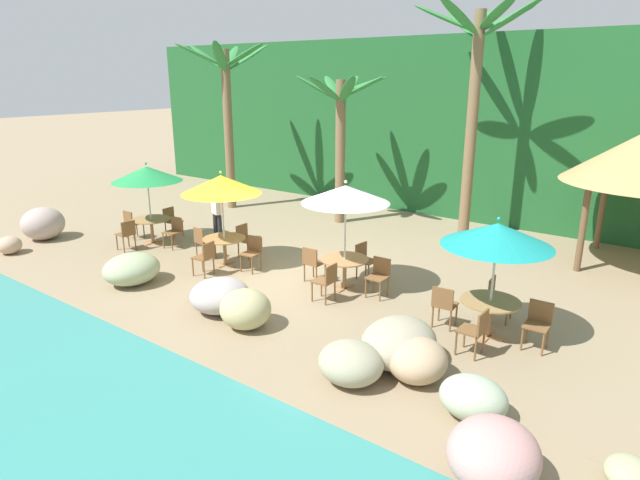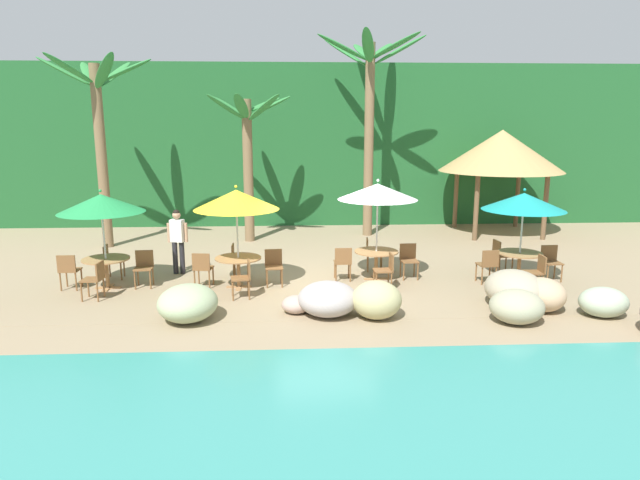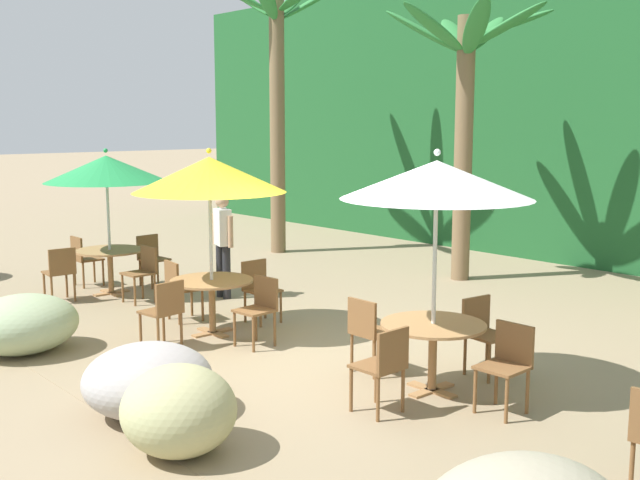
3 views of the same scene
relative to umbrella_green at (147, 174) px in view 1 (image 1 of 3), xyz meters
name	(u,v)px [view 1 (image 1 of 3)]	position (x,y,z in m)	size (l,w,h in m)	color
ground_plane	(293,281)	(5.23, 0.12, -2.05)	(120.00, 120.00, 0.00)	#937F60
terrace_deck	(293,280)	(5.23, 0.12, -2.05)	(18.00, 5.20, 0.01)	#937F60
foliage_backdrop	(455,127)	(5.23, 9.12, 0.95)	(28.00, 2.40, 6.00)	#1E5628
rock_seawall	(271,325)	(6.95, -2.57, -1.67)	(17.33, 3.48, 0.97)	#A19287
umbrella_green	(147,174)	(0.00, 0.00, 0.00)	(1.98, 1.98, 2.38)	silver
dining_table_green	(151,223)	(0.00, 0.00, -1.44)	(1.10, 1.10, 0.74)	#A37547
chair_green_seaward	(174,230)	(0.84, 0.14, -1.54)	(0.44, 0.45, 0.87)	brown
chair_green_inland	(171,220)	(-0.16, 0.84, -1.54)	(0.46, 0.45, 0.87)	brown
chair_green_left	(132,222)	(-0.85, -0.08, -1.54)	(0.42, 0.43, 0.87)	brown
chair_green_right	(127,233)	(0.03, -0.85, -1.54)	(0.45, 0.45, 0.87)	brown
umbrella_yellow	(221,185)	(3.12, -0.08, 0.07)	(2.01, 2.01, 2.47)	silver
dining_table_yellow	(224,243)	(3.12, -0.08, -1.44)	(1.10, 1.10, 0.74)	#A37547
chair_yellow_seaward	(253,251)	(3.96, 0.09, -1.54)	(0.46, 0.46, 0.87)	brown
chair_yellow_inland	(245,238)	(3.02, 0.77, -1.54)	(0.43, 0.43, 0.87)	brown
chair_yellow_left	(202,240)	(2.27, -0.06, -1.54)	(0.47, 0.47, 0.87)	brown
chair_yellow_right	(206,256)	(3.33, -0.90, -1.54)	(0.48, 0.48, 0.87)	brown
umbrella_white	(346,194)	(6.52, 0.43, 0.18)	(1.97, 1.97, 2.54)	silver
dining_table_white	(345,264)	(6.52, 0.43, -1.44)	(1.10, 1.10, 0.74)	#A37547
chair_white_seaward	(379,274)	(7.37, 0.55, -1.54)	(0.43, 0.44, 0.87)	brown
chair_white_inland	(364,258)	(6.51, 1.28, -1.54)	(0.47, 0.46, 0.87)	brown
chair_white_left	(313,262)	(5.67, 0.33, -1.54)	(0.42, 0.43, 0.87)	brown
chair_white_right	(327,280)	(6.64, -0.42, -1.54)	(0.44, 0.43, 0.87)	brown
umbrella_teal	(497,235)	(10.03, 0.07, -0.04)	(1.99, 1.99, 2.34)	silver
dining_table_teal	(490,307)	(10.03, 0.07, -1.44)	(1.10, 1.10, 0.74)	#A37547
chair_teal_seaward	(538,322)	(10.88, 0.18, -1.54)	(0.43, 0.44, 0.87)	brown
chair_teal_inland	(496,296)	(9.87, 0.91, -1.54)	(0.46, 0.46, 0.87)	brown
chair_teal_left	(444,304)	(9.19, -0.10, -1.54)	(0.46, 0.46, 0.87)	brown
chair_teal_right	(476,329)	(10.11, -0.78, -1.54)	(0.44, 0.43, 0.87)	brown
palm_tree_nearest	(227,99)	(-1.43, 4.62, 1.88)	(3.38, 3.13, 5.84)	brown
palm_tree_second	(341,122)	(3.04, 5.28, 1.26)	(2.75, 2.88, 4.77)	brown
palm_tree_third	(476,79)	(7.07, 6.06, 2.58)	(3.69, 3.73, 6.72)	brown
waiter_in_white	(217,210)	(1.45, 1.23, -1.07)	(0.52, 0.29, 1.70)	#232328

